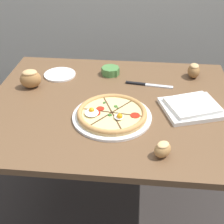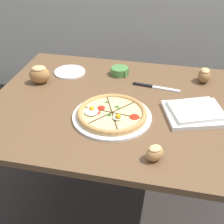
# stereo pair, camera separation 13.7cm
# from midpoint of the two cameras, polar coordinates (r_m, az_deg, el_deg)

# --- Properties ---
(ground_plane) EXTENTS (12.00, 12.00, 0.00)m
(ground_plane) POSITION_cam_midpoint_polar(r_m,az_deg,el_deg) (2.02, -2.08, -17.46)
(ground_plane) COLOR #2D2826
(dining_table) EXTENTS (1.20, 0.98, 0.78)m
(dining_table) POSITION_cam_midpoint_polar(r_m,az_deg,el_deg) (1.55, -2.58, -1.69)
(dining_table) COLOR brown
(dining_table) RESTS_ON ground_plane
(pizza) EXTENTS (0.35, 0.35, 0.05)m
(pizza) POSITION_cam_midpoint_polar(r_m,az_deg,el_deg) (1.38, -2.88, -0.49)
(pizza) COLOR white
(pizza) RESTS_ON dining_table
(ramekin_bowl) EXTENTS (0.10, 0.10, 0.04)m
(ramekin_bowl) POSITION_cam_midpoint_polar(r_m,az_deg,el_deg) (1.75, -2.56, 7.50)
(ramekin_bowl) COLOR #4C8442
(ramekin_bowl) RESTS_ON dining_table
(napkin_folded) EXTENTS (0.31, 0.29, 0.04)m
(napkin_folded) POSITION_cam_midpoint_polar(r_m,az_deg,el_deg) (1.46, 11.80, 0.80)
(napkin_folded) COLOR silver
(napkin_folded) RESTS_ON dining_table
(bread_piece_near) EXTENTS (0.07, 0.09, 0.08)m
(bread_piece_near) POSITION_cam_midpoint_polar(r_m,az_deg,el_deg) (1.75, 12.57, 7.39)
(bread_piece_near) COLOR olive
(bread_piece_near) RESTS_ON dining_table
(bread_piece_mid) EXTENTS (0.09, 0.09, 0.06)m
(bread_piece_mid) POSITION_cam_midpoint_polar(r_m,az_deg,el_deg) (1.17, 5.94, -6.90)
(bread_piece_mid) COLOR #B27F47
(bread_piece_mid) RESTS_ON dining_table
(bread_piece_far) EXTENTS (0.13, 0.11, 0.10)m
(bread_piece_far) POSITION_cam_midpoint_polar(r_m,az_deg,el_deg) (1.68, -17.00, 5.83)
(bread_piece_far) COLOR #A3703D
(bread_piece_far) RESTS_ON dining_table
(knife_main) EXTENTS (0.25, 0.05, 0.01)m
(knife_main) POSITION_cam_midpoint_polar(r_m,az_deg,el_deg) (1.64, 4.32, 4.91)
(knife_main) COLOR silver
(knife_main) RESTS_ON dining_table
(side_saucer) EXTENTS (0.17, 0.17, 0.01)m
(side_saucer) POSITION_cam_midpoint_polar(r_m,az_deg,el_deg) (1.78, -11.73, 6.67)
(side_saucer) COLOR white
(side_saucer) RESTS_ON dining_table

